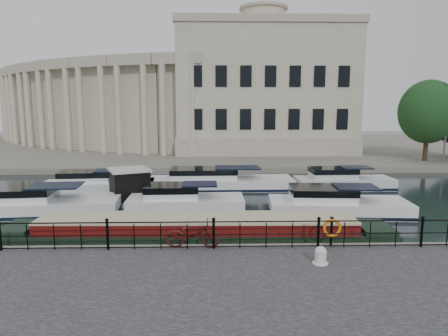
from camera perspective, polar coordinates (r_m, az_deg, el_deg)
The scene contains 10 objects.
ground_plane at distance 17.82m, azimuth -1.47°, elevation -10.58°, with size 160.00×160.00×0.00m, color black.
far_bank at distance 56.09m, azimuth -1.45°, elevation 3.03°, with size 120.00×42.00×0.55m, color #6B665B.
railing at distance 15.30m, azimuth -1.49°, elevation -9.14°, with size 24.14×0.14×1.22m.
civic_building at distance 51.54m, azimuth -2.61°, elevation 10.04°, with size 53.55×31.84×16.85m.
bicycle at distance 15.50m, azimuth -4.43°, elevation -9.34°, with size 0.72×2.07×1.09m, color #47110C.
mooring_bollard at distance 14.42m, azimuth 13.63°, elevation -12.05°, with size 0.55×0.55×0.62m.
life_ring_post at distance 16.00m, azimuth 15.17°, elevation -8.34°, with size 0.72×0.19×1.17m.
narrowboat at distance 17.63m, azimuth -3.86°, elevation -9.56°, with size 16.99×2.60×1.61m.
harbour_hut at distance 25.43m, azimuth -13.33°, elevation -2.68°, with size 3.99×3.71×2.20m.
cabin_cruisers at distance 25.51m, azimuth -3.88°, elevation -3.77°, with size 27.53×10.27×1.99m.
Camera 1 is at (0.03, -16.81, 5.91)m, focal length 32.00 mm.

